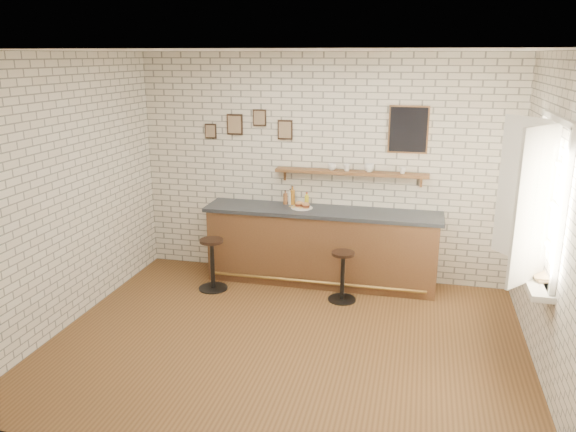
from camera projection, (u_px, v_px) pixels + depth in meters
name	position (u px, v px, depth m)	size (l,w,h in m)	color
ground	(287.00, 341.00, 6.03)	(5.00, 5.00, 0.00)	brown
bar_counter	(321.00, 246.00, 7.46)	(3.10, 0.65, 1.01)	brown
sandwich_plate	(302.00, 208.00, 7.39)	(0.28, 0.28, 0.01)	white
ciabatta_sandwich	(302.00, 205.00, 7.38)	(0.24, 0.18, 0.07)	tan
potato_chips	(301.00, 207.00, 7.39)	(0.27, 0.18, 0.00)	#E4BD50
bitters_bottle_brown	(285.00, 198.00, 7.58)	(0.06, 0.06, 0.19)	brown
bitters_bottle_white	(290.00, 198.00, 7.57)	(0.06, 0.06, 0.21)	white
bitters_bottle_amber	(293.00, 197.00, 7.55)	(0.06, 0.06, 0.26)	#945A17
condiment_bottle_yellow	(307.00, 200.00, 7.52)	(0.06, 0.06, 0.18)	yellow
bar_stool_left	(212.00, 263.00, 7.27)	(0.38, 0.38, 0.68)	black
bar_stool_right	(343.00, 275.00, 6.94)	(0.37, 0.37, 0.64)	black
wall_shelf	(351.00, 173.00, 7.30)	(2.00, 0.18, 0.18)	brown
shelf_cup_a	(332.00, 167.00, 7.34)	(0.11, 0.11, 0.09)	white
shelf_cup_b	(347.00, 168.00, 7.30)	(0.10, 0.10, 0.09)	white
shelf_cup_c	(369.00, 168.00, 7.23)	(0.13, 0.13, 0.11)	white
shelf_cup_d	(403.00, 170.00, 7.14)	(0.09, 0.09, 0.08)	white
back_wall_decor	(340.00, 128.00, 7.26)	(2.96, 0.02, 0.56)	black
window_sill	(531.00, 272.00, 5.52)	(0.20, 1.35, 0.06)	white
casement_window	(535.00, 198.00, 5.32)	(0.40, 1.30, 1.56)	white
book_lower	(533.00, 278.00, 5.28)	(0.18, 0.25, 0.02)	tan
book_upper	(533.00, 274.00, 5.30)	(0.18, 0.24, 0.02)	tan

